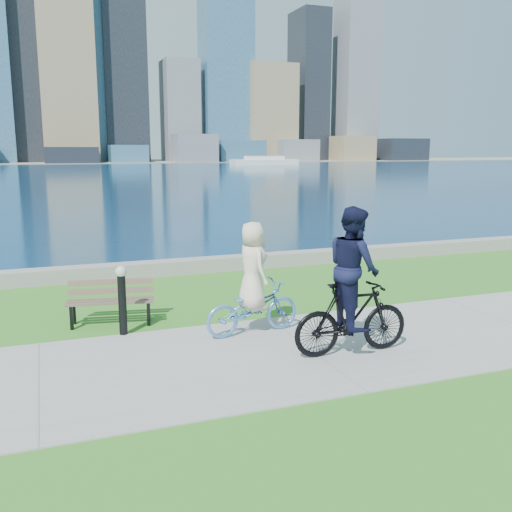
{
  "coord_description": "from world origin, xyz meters",
  "views": [
    {
      "loc": [
        -3.78,
        -7.73,
        3.13
      ],
      "look_at": [
        -0.03,
        2.3,
        1.1
      ],
      "focal_mm": 40.0,
      "sensor_mm": 36.0,
      "label": 1
    }
  ],
  "objects_px": {
    "park_bench": "(111,298)",
    "cyclist_woman": "(253,293)",
    "cyclist_man": "(352,293)",
    "bollard_lamp": "(122,296)"
  },
  "relations": [
    {
      "from": "bollard_lamp",
      "to": "cyclist_woman",
      "type": "xyz_separation_m",
      "value": [
        2.07,
        -0.72,
        0.04
      ]
    },
    {
      "from": "park_bench",
      "to": "cyclist_woman",
      "type": "distance_m",
      "value": 2.64
    },
    {
      "from": "cyclist_woman",
      "to": "cyclist_man",
      "type": "distance_m",
      "value": 1.82
    },
    {
      "from": "bollard_lamp",
      "to": "cyclist_man",
      "type": "relative_size",
      "value": 0.53
    },
    {
      "from": "bollard_lamp",
      "to": "cyclist_woman",
      "type": "height_order",
      "value": "cyclist_woman"
    },
    {
      "from": "park_bench",
      "to": "cyclist_man",
      "type": "distance_m",
      "value": 4.4
    },
    {
      "from": "park_bench",
      "to": "cyclist_woman",
      "type": "relative_size",
      "value": 0.83
    },
    {
      "from": "bollard_lamp",
      "to": "cyclist_man",
      "type": "xyz_separation_m",
      "value": [
        3.15,
        -2.16,
        0.29
      ]
    },
    {
      "from": "park_bench",
      "to": "bollard_lamp",
      "type": "bearing_deg",
      "value": -71.26
    },
    {
      "from": "park_bench",
      "to": "cyclist_woman",
      "type": "xyz_separation_m",
      "value": [
        2.18,
        -1.47,
        0.25
      ]
    }
  ]
}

